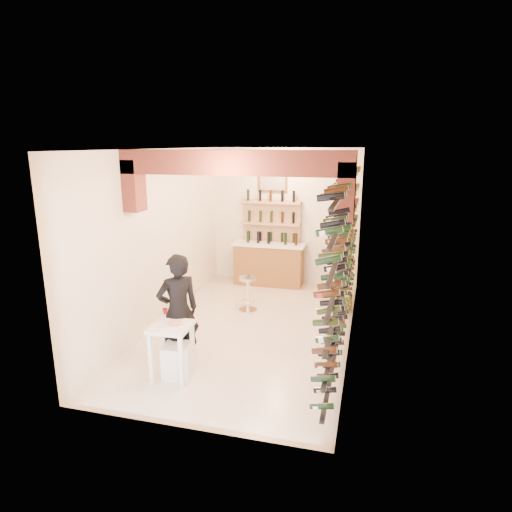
{
  "coord_description": "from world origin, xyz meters",
  "views": [
    {
      "loc": [
        1.97,
        -7.2,
        3.29
      ],
      "look_at": [
        0.0,
        0.3,
        1.3
      ],
      "focal_mm": 30.84,
      "sensor_mm": 36.0,
      "label": 1
    }
  ],
  "objects": [
    {
      "name": "ground",
      "position": [
        0.0,
        0.0,
        0.0
      ],
      "size": [
        6.0,
        6.0,
        0.0
      ],
      "primitive_type": "plane",
      "color": "beige",
      "rests_on": "ground"
    },
    {
      "name": "room_shell",
      "position": [
        0.0,
        -0.26,
        2.25
      ],
      "size": [
        3.52,
        6.02,
        3.21
      ],
      "color": "silver",
      "rests_on": "ground"
    },
    {
      "name": "wine_rack",
      "position": [
        1.53,
        0.0,
        1.55
      ],
      "size": [
        0.32,
        5.7,
        2.56
      ],
      "color": "black",
      "rests_on": "ground"
    },
    {
      "name": "back_counter",
      "position": [
        -0.3,
        2.65,
        0.53
      ],
      "size": [
        1.7,
        0.62,
        1.29
      ],
      "color": "brown",
      "rests_on": "ground"
    },
    {
      "name": "back_shelving",
      "position": [
        -0.3,
        2.89,
        1.17
      ],
      "size": [
        1.4,
        0.31,
        2.73
      ],
      "color": "tan",
      "rests_on": "ground"
    },
    {
      "name": "tasting_table",
      "position": [
        -0.65,
        -1.94,
        0.66
      ],
      "size": [
        0.58,
        0.58,
        0.98
      ],
      "rotation": [
        0.0,
        0.0,
        0.04
      ],
      "color": "white",
      "rests_on": "ground"
    },
    {
      "name": "white_stool",
      "position": [
        -0.59,
        -1.9,
        0.24
      ],
      "size": [
        0.44,
        0.44,
        0.49
      ],
      "primitive_type": "cube",
      "rotation": [
        0.0,
        0.0,
        0.15
      ],
      "color": "white",
      "rests_on": "ground"
    },
    {
      "name": "person",
      "position": [
        -0.7,
        -1.58,
        0.88
      ],
      "size": [
        0.75,
        0.74,
        1.75
      ],
      "primitive_type": "imported",
      "rotation": [
        0.0,
        0.0,
        3.9
      ],
      "color": "black",
      "rests_on": "ground"
    },
    {
      "name": "chrome_barstool",
      "position": [
        -0.31,
        0.85,
        0.41
      ],
      "size": [
        0.37,
        0.37,
        0.71
      ],
      "rotation": [
        0.0,
        0.0,
        0.37
      ],
      "color": "silver",
      "rests_on": "ground"
    },
    {
      "name": "crate_lower",
      "position": [
        1.4,
        1.37,
        0.16
      ],
      "size": [
        0.65,
        0.57,
        0.33
      ],
      "primitive_type": "cube",
      "rotation": [
        0.0,
        0.0,
        -0.42
      ],
      "color": "#DBBE78",
      "rests_on": "ground"
    },
    {
      "name": "crate_upper",
      "position": [
        1.4,
        1.37,
        0.47
      ],
      "size": [
        0.52,
        0.37,
        0.29
      ],
      "primitive_type": "cube",
      "rotation": [
        0.0,
        0.0,
        0.04
      ],
      "color": "#DBBE78",
      "rests_on": "crate_lower"
    }
  ]
}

